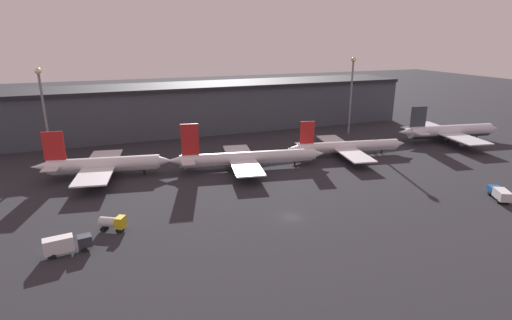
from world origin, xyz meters
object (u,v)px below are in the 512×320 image
at_px(airplane_4, 449,131).
at_px(service_vehicle_2, 66,244).
at_px(airplane_2, 247,158).
at_px(airplane_1, 103,165).
at_px(service_vehicle_0, 113,223).
at_px(service_vehicle_1, 500,193).
at_px(airplane_3, 347,147).

bearing_deg(airplane_4, service_vehicle_2, -153.76).
bearing_deg(airplane_2, airplane_4, 12.31).
height_order(airplane_1, service_vehicle_0, airplane_1).
bearing_deg(service_vehicle_1, airplane_2, 76.30).
distance_m(airplane_2, airplane_3, 33.87).
relative_size(airplane_1, airplane_3, 0.92).
bearing_deg(service_vehicle_2, airplane_4, 8.43).
xyz_separation_m(airplane_1, airplane_4, (116.33, -3.14, 0.26)).
relative_size(airplane_4, service_vehicle_2, 5.05).
distance_m(airplane_4, service_vehicle_1, 55.15).
bearing_deg(airplane_3, airplane_2, -168.32).
bearing_deg(airplane_2, service_vehicle_0, -134.70).
relative_size(airplane_1, service_vehicle_1, 4.68).
distance_m(service_vehicle_1, service_vehicle_2, 92.47).
xyz_separation_m(airplane_2, airplane_3, (33.85, 1.19, -0.23)).
bearing_deg(service_vehicle_0, airplane_3, 51.75).
xyz_separation_m(airplane_4, service_vehicle_0, (-115.04, -30.14, -2.03)).
height_order(airplane_2, airplane_3, airplane_2).
distance_m(airplane_2, service_vehicle_0, 45.57).
distance_m(airplane_1, service_vehicle_2, 40.29).
bearing_deg(airplane_3, service_vehicle_0, -148.97).
bearing_deg(service_vehicle_1, airplane_1, 88.30).
height_order(service_vehicle_1, service_vehicle_2, service_vehicle_2).
height_order(airplane_4, service_vehicle_0, airplane_4).
bearing_deg(airplane_3, airplane_4, 12.78).
height_order(service_vehicle_0, service_vehicle_2, service_vehicle_2).
xyz_separation_m(service_vehicle_0, service_vehicle_2, (-7.85, -6.44, 0.24)).
xyz_separation_m(service_vehicle_0, service_vehicle_1, (84.17, -15.52, -0.03)).
bearing_deg(service_vehicle_2, airplane_1, 72.47).
bearing_deg(airplane_1, service_vehicle_1, -20.06).
height_order(airplane_3, service_vehicle_0, airplane_3).
relative_size(airplane_2, service_vehicle_0, 8.55).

